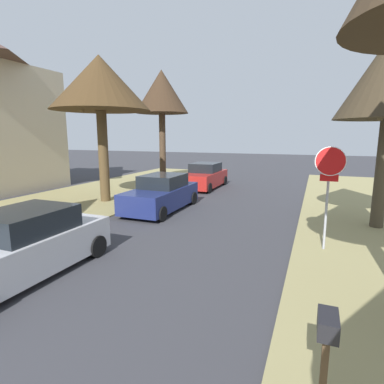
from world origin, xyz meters
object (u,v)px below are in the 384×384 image
object	(u,v)px
street_tree_left_mid_b	(100,84)
parked_sedan_red	(205,177)
parked_sedan_navy	(162,194)
parked_sedan_silver	(21,247)
street_tree_left_far	(162,93)
curbside_mailbox	(327,336)
stop_sign_far	(329,176)

from	to	relation	value
street_tree_left_mid_b	parked_sedan_red	distance (m)	8.31
parked_sedan_navy	parked_sedan_red	world-z (taller)	same
parked_sedan_navy	parked_sedan_silver	bearing A→B (deg)	-89.88
parked_sedan_silver	parked_sedan_navy	size ratio (longest dim) A/B	1.00
street_tree_left_far	curbside_mailbox	distance (m)	19.60
street_tree_left_mid_b	parked_sedan_red	size ratio (longest dim) A/B	1.58
stop_sign_far	street_tree_left_mid_b	size ratio (longest dim) A/B	0.42
stop_sign_far	parked_sedan_red	distance (m)	11.45
street_tree_left_far	parked_sedan_silver	xyz separation A→B (m)	(3.75, -14.50, -5.40)
street_tree_left_far	parked_sedan_navy	size ratio (longest dim) A/B	1.72
stop_sign_far	curbside_mailbox	bearing A→B (deg)	-91.16
parked_sedan_red	parked_sedan_navy	bearing A→B (deg)	-87.87
parked_sedan_navy	curbside_mailbox	world-z (taller)	parked_sedan_navy
stop_sign_far	parked_sedan_silver	world-z (taller)	stop_sign_far
parked_sedan_silver	parked_sedan_red	size ratio (longest dim) A/B	1.00
street_tree_left_far	parked_sedan_navy	bearing A→B (deg)	-63.16
street_tree_left_far	parked_sedan_navy	distance (m)	9.88
parked_sedan_silver	curbside_mailbox	bearing A→B (deg)	-12.15
street_tree_left_far	parked_sedan_red	world-z (taller)	street_tree_left_far
street_tree_left_mid_b	curbside_mailbox	xyz separation A→B (m)	(9.99, -9.04, -4.62)
street_tree_left_far	parked_sedan_red	bearing A→B (deg)	-16.28
parked_sedan_navy	stop_sign_far	bearing A→B (deg)	-21.90
parked_sedan_silver	parked_sedan_red	bearing A→B (deg)	91.07
parked_sedan_navy	curbside_mailbox	size ratio (longest dim) A/B	3.47
street_tree_left_mid_b	stop_sign_far	bearing A→B (deg)	-17.50
street_tree_left_mid_b	parked_sedan_navy	xyz separation A→B (m)	(3.45, -0.51, -4.96)
curbside_mailbox	street_tree_left_far	bearing A→B (deg)	122.85
stop_sign_far	street_tree_left_far	distance (m)	14.99
parked_sedan_silver	parked_sedan_red	world-z (taller)	same
parked_sedan_red	street_tree_left_mid_b	bearing A→B (deg)	-118.82
parked_sedan_silver	curbside_mailbox	distance (m)	6.68
street_tree_left_mid_b	curbside_mailbox	world-z (taller)	street_tree_left_mid_b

